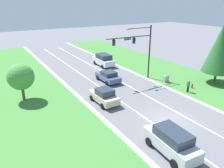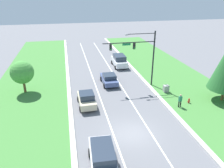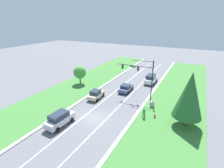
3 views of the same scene
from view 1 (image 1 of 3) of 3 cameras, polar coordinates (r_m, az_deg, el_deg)
ground_plane at (r=22.48m, az=14.51°, el=-8.91°), size 160.00×160.00×0.00m
curb_strip_right at (r=26.42m, az=23.35°, el=-5.20°), size 0.50×90.00×0.15m
curb_strip_left at (r=19.31m, az=2.12°, el=-13.26°), size 0.50×90.00×0.15m
grass_verge_left at (r=17.60m, az=-13.20°, el=-17.90°), size 10.00×90.00×0.08m
lane_stripe_inner_left at (r=21.37m, az=11.00°, el=-10.25°), size 0.14×81.00×0.01m
lane_stripe_inner_right at (r=23.67m, az=17.65°, el=-7.66°), size 0.14×81.00×0.01m
traffic_signal_mast at (r=30.91m, az=6.95°, el=10.02°), size 7.20×0.41×7.82m
silver_suv at (r=17.51m, az=15.25°, el=-14.22°), size 2.25×4.78×2.04m
white_suv at (r=39.35m, az=-2.21°, el=6.32°), size 2.32×5.03×2.10m
slate_blue_sedan at (r=31.39m, az=-1.01°, el=2.03°), size 2.17×4.38×1.56m
champagne_sedan at (r=24.75m, az=-2.11°, el=-3.12°), size 2.13×4.17×1.76m
utility_cabinet at (r=32.08m, az=13.85°, el=1.29°), size 0.70×0.60×1.01m
pedestrian at (r=29.12m, az=19.30°, el=-0.41°), size 0.41×0.28×1.69m
fire_hydrant at (r=30.88m, az=20.19°, el=-0.51°), size 0.34×0.20×0.70m
conifer_near_right_tree at (r=33.09m, az=26.43°, el=8.36°), size 4.14×4.14×8.30m
oak_near_left_tree at (r=26.72m, az=-22.73°, el=1.69°), size 3.00×3.00×4.40m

